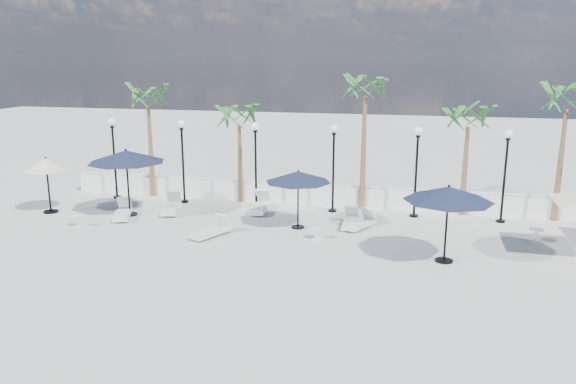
% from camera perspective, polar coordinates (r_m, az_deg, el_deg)
% --- Properties ---
extents(ground, '(100.00, 100.00, 0.00)m').
position_cam_1_polar(ground, '(18.71, 1.41, -7.19)').
color(ground, '#ABACA7').
rests_on(ground, ground).
extents(balustrade, '(26.00, 0.30, 1.01)m').
position_cam_1_polar(balustrade, '(25.64, 4.91, -0.40)').
color(balustrade, silver).
rests_on(balustrade, ground).
extents(lamppost_0, '(0.36, 0.36, 3.84)m').
position_cam_1_polar(lamppost_0, '(27.82, -17.30, 4.39)').
color(lamppost_0, black).
rests_on(lamppost_0, ground).
extents(lamppost_1, '(0.36, 0.36, 3.84)m').
position_cam_1_polar(lamppost_1, '(26.22, -10.68, 4.25)').
color(lamppost_1, black).
rests_on(lamppost_1, ground).
extents(lamppost_2, '(0.36, 0.36, 3.84)m').
position_cam_1_polar(lamppost_2, '(25.01, -3.31, 4.01)').
color(lamppost_2, black).
rests_on(lamppost_2, ground).
extents(lamppost_3, '(0.36, 0.36, 3.84)m').
position_cam_1_polar(lamppost_3, '(24.25, 4.65, 3.69)').
color(lamppost_3, black).
rests_on(lamppost_3, ground).
extents(lamppost_4, '(0.36, 0.36, 3.84)m').
position_cam_1_polar(lamppost_4, '(23.98, 12.95, 3.28)').
color(lamppost_4, black).
rests_on(lamppost_4, ground).
extents(lamppost_5, '(0.36, 0.36, 3.84)m').
position_cam_1_polar(lamppost_5, '(24.22, 21.26, 2.79)').
color(lamppost_5, black).
rests_on(lamppost_5, ground).
extents(palm_0, '(2.60, 2.60, 5.50)m').
position_cam_1_polar(palm_0, '(27.57, -14.04, 8.80)').
color(palm_0, brown).
rests_on(palm_0, ground).
extents(palm_1, '(2.60, 2.60, 4.70)m').
position_cam_1_polar(palm_1, '(25.89, -4.98, 7.13)').
color(palm_1, brown).
rests_on(palm_1, ground).
extents(palm_2, '(2.60, 2.60, 6.10)m').
position_cam_1_polar(palm_2, '(24.59, 7.87, 9.90)').
color(palm_2, brown).
rests_on(palm_2, ground).
extents(palm_3, '(2.60, 2.60, 4.90)m').
position_cam_1_polar(palm_3, '(24.64, 17.84, 6.67)').
color(palm_3, brown).
rests_on(palm_3, ground).
extents(palm_4, '(2.60, 2.60, 5.70)m').
position_cam_1_polar(palm_4, '(25.13, 26.48, 7.82)').
color(palm_4, brown).
rests_on(palm_4, ground).
extents(lounger_0, '(1.14, 2.07, 0.74)m').
position_cam_1_polar(lounger_0, '(25.05, -11.77, -1.49)').
color(lounger_0, silver).
rests_on(lounger_0, ground).
extents(lounger_1, '(1.23, 1.93, 0.69)m').
position_cam_1_polar(lounger_1, '(24.67, -16.47, -2.04)').
color(lounger_1, silver).
rests_on(lounger_1, ground).
extents(lounger_2, '(1.26, 1.87, 0.67)m').
position_cam_1_polar(lounger_2, '(21.48, -7.84, -3.92)').
color(lounger_2, silver).
rests_on(lounger_2, ground).
extents(lounger_3, '(0.66, 1.79, 0.66)m').
position_cam_1_polar(lounger_3, '(22.61, 6.35, -2.99)').
color(lounger_3, silver).
rests_on(lounger_3, ground).
extents(lounger_4, '(0.85, 2.09, 0.76)m').
position_cam_1_polar(lounger_4, '(24.66, -2.90, -1.44)').
color(lounger_4, silver).
rests_on(lounger_4, ground).
extents(lounger_5, '(1.22, 1.79, 0.65)m').
position_cam_1_polar(lounger_5, '(22.46, 7.31, -3.14)').
color(lounger_5, silver).
rests_on(lounger_5, ground).
extents(side_table_0, '(0.47, 0.47, 0.46)m').
position_cam_1_polar(side_table_0, '(24.00, -20.69, -2.69)').
color(side_table_0, silver).
rests_on(side_table_0, ground).
extents(side_table_1, '(0.45, 0.45, 0.43)m').
position_cam_1_polar(side_table_1, '(20.98, 2.92, -4.13)').
color(side_table_1, silver).
rests_on(side_table_1, ground).
extents(side_table_2, '(0.53, 0.53, 0.52)m').
position_cam_1_polar(side_table_2, '(22.46, 23.86, -3.97)').
color(side_table_2, silver).
rests_on(side_table_2, ground).
extents(parasol_navy_left, '(3.27, 3.27, 2.89)m').
position_cam_1_polar(parasol_navy_left, '(24.59, -16.12, 3.46)').
color(parasol_navy_left, black).
rests_on(parasol_navy_left, ground).
extents(parasol_navy_mid, '(2.63, 2.63, 2.36)m').
position_cam_1_polar(parasol_navy_mid, '(21.89, 1.03, 1.53)').
color(parasol_navy_mid, black).
rests_on(parasol_navy_mid, ground).
extents(parasol_navy_right, '(2.93, 2.93, 2.63)m').
position_cam_1_polar(parasol_navy_right, '(18.86, 15.99, -0.22)').
color(parasol_navy_right, black).
rests_on(parasol_navy_right, ground).
extents(parasol_cream_small, '(2.01, 2.01, 2.46)m').
position_cam_1_polar(parasol_cream_small, '(26.27, -23.36, 2.53)').
color(parasol_cream_small, black).
rests_on(parasol_cream_small, ground).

